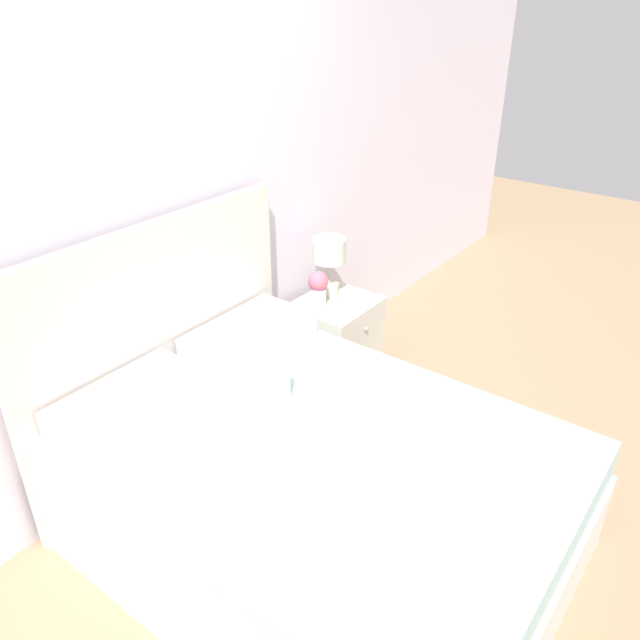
{
  "coord_description": "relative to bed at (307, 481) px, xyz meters",
  "views": [
    {
      "loc": [
        -1.56,
        -2.14,
        2.17
      ],
      "look_at": [
        0.56,
        -0.53,
        0.73
      ],
      "focal_mm": 35.0,
      "sensor_mm": 36.0,
      "label": 1
    }
  ],
  "objects": [
    {
      "name": "nightstand",
      "position": [
        1.12,
        0.66,
        -0.05
      ],
      "size": [
        0.47,
        0.44,
        0.51
      ],
      "color": "silver",
      "rests_on": "ground_plane"
    },
    {
      "name": "table_lamp",
      "position": [
        1.17,
        0.75,
        0.45
      ],
      "size": [
        0.2,
        0.2,
        0.36
      ],
      "color": "beige",
      "rests_on": "nightstand"
    },
    {
      "name": "bed",
      "position": [
        0.0,
        0.0,
        0.0
      ],
      "size": [
        1.51,
        1.94,
        1.27
      ],
      "color": "white",
      "rests_on": "ground_plane"
    },
    {
      "name": "flower_vase",
      "position": [
        1.0,
        0.7,
        0.33
      ],
      "size": [
        0.12,
        0.12,
        0.22
      ],
      "color": "white",
      "rests_on": "nightstand"
    },
    {
      "name": "ground_plane",
      "position": [
        0.0,
        0.89,
        -0.31
      ],
      "size": [
        12.0,
        12.0,
        0.0
      ],
      "primitive_type": "plane",
      "color": "tan"
    },
    {
      "name": "wall_back",
      "position": [
        0.0,
        0.96,
        0.99
      ],
      "size": [
        8.0,
        0.06,
        2.6
      ],
      "color": "white",
      "rests_on": "ground_plane"
    }
  ]
}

